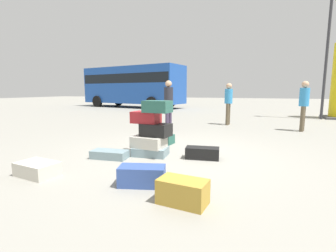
% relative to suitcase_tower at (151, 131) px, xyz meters
% --- Properties ---
extents(ground_plane, '(80.00, 80.00, 0.00)m').
position_rel_suitcase_tower_xyz_m(ground_plane, '(0.47, 0.25, -0.51)').
color(ground_plane, gray).
extents(suitcase_tower, '(0.88, 0.59, 1.14)m').
position_rel_suitcase_tower_xyz_m(suitcase_tower, '(0.00, 0.00, 0.00)').
color(suitcase_tower, gray).
rests_on(suitcase_tower, ground).
extents(suitcase_black_foreground_near, '(0.68, 0.38, 0.23)m').
position_rel_suitcase_tower_xyz_m(suitcase_black_foreground_near, '(1.05, 0.10, -0.40)').
color(suitcase_black_foreground_near, black).
rests_on(suitcase_black_foreground_near, ground).
extents(suitcase_cream_behind_tower, '(0.69, 0.50, 0.22)m').
position_rel_suitcase_tower_xyz_m(suitcase_cream_behind_tower, '(-1.20, -1.76, -0.40)').
color(suitcase_cream_behind_tower, beige).
rests_on(suitcase_cream_behind_tower, ground).
extents(suitcase_teal_white_trunk, '(0.71, 0.44, 0.23)m').
position_rel_suitcase_tower_xyz_m(suitcase_teal_white_trunk, '(-0.27, 1.13, -0.39)').
color(suitcase_teal_white_trunk, '#26594C').
rests_on(suitcase_teal_white_trunk, ground).
extents(suitcase_navy_left_side, '(0.71, 0.48, 0.28)m').
position_rel_suitcase_tower_xyz_m(suitcase_navy_left_side, '(0.54, -1.55, -0.37)').
color(suitcase_navy_left_side, '#334F99').
rests_on(suitcase_navy_left_side, ground).
extents(suitcase_tan_upright_blue, '(0.61, 0.40, 0.30)m').
position_rel_suitcase_tower_xyz_m(suitcase_tan_upright_blue, '(1.24, -1.90, -0.36)').
color(suitcase_tan_upright_blue, '#B28C33').
rests_on(suitcase_tan_upright_blue, ground).
extents(suitcase_slate_foreground_far, '(0.74, 0.41, 0.16)m').
position_rel_suitcase_tower_xyz_m(suitcase_slate_foreground_far, '(-0.69, -0.51, -0.43)').
color(suitcase_slate_foreground_far, gray).
rests_on(suitcase_slate_foreground_far, ground).
extents(person_bearded_onlooker, '(0.30, 0.33, 1.64)m').
position_rel_suitcase_tower_xyz_m(person_bearded_onlooker, '(3.46, 4.47, 0.47)').
color(person_bearded_onlooker, brown).
rests_on(person_bearded_onlooker, ground).
extents(person_tourist_with_camera, '(0.30, 0.34, 1.67)m').
position_rel_suitcase_tower_xyz_m(person_tourist_with_camera, '(-0.76, 3.13, 0.48)').
color(person_tourist_with_camera, '#3F334C').
rests_on(person_tourist_with_camera, ground).
extents(person_passerby_in_red, '(0.30, 0.34, 1.62)m').
position_rel_suitcase_tower_xyz_m(person_passerby_in_red, '(0.98, 5.19, 0.46)').
color(person_passerby_in_red, brown).
rests_on(person_passerby_in_red, ground).
extents(parked_bus, '(8.70, 4.10, 3.15)m').
position_rel_suitcase_tower_xyz_m(parked_bus, '(-7.36, 12.99, 1.32)').
color(parked_bus, '#1E4CA5').
rests_on(parked_bus, ground).
extents(lamp_post, '(0.36, 0.36, 6.19)m').
position_rel_suitcase_tower_xyz_m(lamp_post, '(4.89, 8.60, 3.52)').
color(lamp_post, '#333338').
rests_on(lamp_post, ground).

